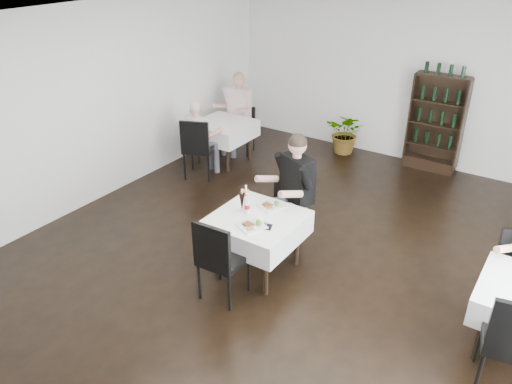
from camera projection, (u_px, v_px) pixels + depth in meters
room_shell at (279, 168)px, 5.55m from camera, size 9.00×9.00×9.00m
wine_shelf at (436, 124)px, 8.74m from camera, size 0.90×0.28×1.75m
main_table at (257, 227)px, 6.10m from camera, size 1.03×1.03×0.77m
left_table at (223, 130)px, 9.13m from camera, size 0.98×0.98×0.77m
potted_tree at (346, 133)px, 9.59m from camera, size 0.76×0.66×0.82m
main_chair_far at (288, 209)px, 6.65m from camera, size 0.57×0.57×0.96m
main_chair_near at (219, 256)px, 5.59m from camera, size 0.50×0.51×1.05m
left_chair_far at (243, 127)px, 9.63m from camera, size 0.48×0.49×0.88m
left_chair_near at (198, 145)px, 8.50m from camera, size 0.64×0.65×1.08m
diner_main at (291, 185)px, 6.42m from camera, size 0.72×0.76×1.62m
diner_left_far at (237, 107)px, 9.45m from camera, size 0.58×0.58×1.55m
diner_left_near at (200, 133)px, 8.55m from camera, size 0.57×0.61×1.34m
plate_far at (271, 206)px, 6.24m from camera, size 0.35×0.35×0.08m
plate_near at (252, 226)px, 5.81m from camera, size 0.38×0.38×0.09m
pilsner_dark at (242, 202)px, 6.09m from camera, size 0.07×0.07×0.31m
pilsner_lager at (246, 200)px, 6.13m from camera, size 0.08×0.08×0.34m
coke_bottle at (247, 205)px, 6.06m from camera, size 0.07×0.07×0.28m
napkin_cutlery at (264, 226)px, 5.82m from camera, size 0.21×0.19×0.02m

